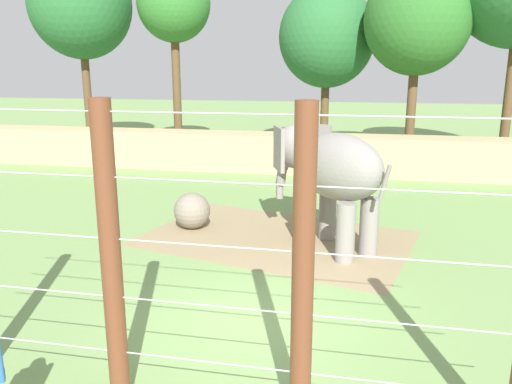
# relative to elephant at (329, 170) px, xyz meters

# --- Properties ---
(ground_plane) EXTENTS (120.00, 120.00, 0.00)m
(ground_plane) POSITION_rel_elephant_xyz_m (-1.01, -4.32, -2.01)
(ground_plane) COLOR #759956
(dirt_patch) EXTENTS (7.86, 6.15, 0.01)m
(dirt_patch) POSITION_rel_elephant_xyz_m (-1.38, 0.32, -2.01)
(dirt_patch) COLOR #937F5B
(dirt_patch) RESTS_ON ground
(embankment_wall) EXTENTS (36.00, 1.80, 1.65)m
(embankment_wall) POSITION_rel_elephant_xyz_m (-1.01, 9.41, -1.18)
(embankment_wall) COLOR tan
(embankment_wall) RESTS_ON ground
(elephant) EXTENTS (3.45, 3.37, 3.03)m
(elephant) POSITION_rel_elephant_xyz_m (0.00, 0.00, 0.00)
(elephant) COLOR gray
(elephant) RESTS_ON ground
(enrichment_ball) EXTENTS (1.04, 1.04, 1.04)m
(enrichment_ball) POSITION_rel_elephant_xyz_m (-3.89, 0.73, -1.49)
(enrichment_ball) COLOR gray
(enrichment_ball) RESTS_ON ground
(cable_fence) EXTENTS (8.40, 0.27, 4.17)m
(cable_fence) POSITION_rel_elephant_xyz_m (-1.08, -6.88, 0.08)
(cable_fence) COLOR brown
(cable_fence) RESTS_ON ground
(tree_far_left) EXTENTS (3.80, 3.80, 9.72)m
(tree_far_left) POSITION_rel_elephant_xyz_m (-9.01, 13.78, 5.63)
(tree_far_left) COLOR brown
(tree_far_left) RESTS_ON ground
(tree_behind_wall) EXTENTS (5.50, 5.50, 10.69)m
(tree_behind_wall) POSITION_rel_elephant_xyz_m (-14.47, 14.11, 5.76)
(tree_behind_wall) COLOR brown
(tree_behind_wall) RESTS_ON ground
(tree_right_of_centre) EXTENTS (4.89, 4.89, 9.23)m
(tree_right_of_centre) POSITION_rel_elephant_xyz_m (3.11, 12.96, 4.62)
(tree_right_of_centre) COLOR brown
(tree_right_of_centre) RESTS_ON ground
(tree_far_right) EXTENTS (5.05, 5.05, 8.71)m
(tree_far_right) POSITION_rel_elephant_xyz_m (-1.18, 15.40, 4.03)
(tree_far_right) COLOR brown
(tree_far_right) RESTS_ON ground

